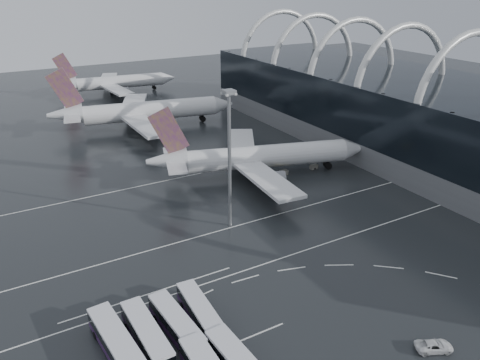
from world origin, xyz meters
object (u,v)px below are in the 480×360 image
gse_cart_belly_d (314,167)px  bus_row_near_b (147,334)px  gse_cart_belly_b (284,172)px  bus_row_near_d (200,312)px  van_curve_a (434,346)px  airliner_gate_c (114,83)px  airliner_gate_b (142,112)px  floodlight_mast (229,144)px  airliner_main (256,158)px  bus_row_near_c (177,324)px  gse_cart_belly_e (281,176)px  bus_row_near_a (116,343)px

gse_cart_belly_d → bus_row_near_b: bearing=-146.5°
gse_cart_belly_b → gse_cart_belly_d: (8.88, -0.70, -0.03)m
bus_row_near_d → van_curve_a: bus_row_near_d is taller
airliner_gate_c → gse_cart_belly_b: (11.44, -107.68, -3.88)m
airliner_gate_b → floodlight_mast: bearing=-84.1°
airliner_gate_c → gse_cart_belly_d: (20.32, -108.38, -3.91)m
airliner_main → airliner_gate_c: (-5.31, 104.58, -0.24)m
bus_row_near_c → van_curve_a: (28.32, -19.83, -1.02)m
bus_row_near_d → van_curve_a: size_ratio=2.49×
airliner_main → floodlight_mast: floodlight_mast is taller
van_curve_a → gse_cart_belly_e: 59.22m
floodlight_mast → gse_cart_belly_b: size_ratio=13.13×
bus_row_near_b → floodlight_mast: floodlight_mast is taller
airliner_gate_b → van_curve_a: bearing=-78.4°
airliner_main → bus_row_near_c: 57.68m
bus_row_near_b → gse_cart_belly_e: size_ratio=6.09×
bus_row_near_d → gse_cart_belly_b: 56.44m
airliner_gate_b → airliner_gate_c: airliner_gate_b is taller
bus_row_near_a → gse_cart_belly_b: bus_row_near_a is taller
gse_cart_belly_d → airliner_gate_c: bearing=100.6°
airliner_main → bus_row_near_d: (-35.08, -41.64, -3.04)m
gse_cart_belly_d → airliner_main: bearing=165.8°
bus_row_near_c → gse_cart_belly_d: bus_row_near_c is taller
bus_row_near_a → bus_row_near_c: (8.26, -0.41, -0.15)m
bus_row_near_c → gse_cart_belly_b: size_ratio=6.16×
airliner_gate_b → gse_cart_belly_e: size_ratio=27.62×
airliner_gate_b → bus_row_near_d: size_ratio=4.80×
bus_row_near_d → bus_row_near_b: bearing=98.0°
airliner_gate_c → bus_row_near_a: size_ratio=3.58×
airliner_gate_c → bus_row_near_b: size_ratio=3.83×
airliner_gate_c → airliner_gate_b: bearing=-89.0°
airliner_gate_c → bus_row_near_a: (-41.96, -146.55, -2.58)m
van_curve_a → gse_cart_belly_d: van_curve_a is taller
airliner_gate_c → bus_row_near_a: airliner_gate_c is taller
floodlight_mast → gse_cart_belly_b: bearing=33.8°
airliner_gate_c → bus_row_near_c: 150.80m
bus_row_near_a → gse_cart_belly_b: (53.41, 38.86, -1.29)m
bus_row_near_a → bus_row_near_d: bus_row_near_a is taller
bus_row_near_c → van_curve_a: bearing=-128.8°
bus_row_near_d → floodlight_mast: 32.20m
bus_row_near_b → van_curve_a: bearing=-122.5°
gse_cart_belly_b → bus_row_near_d: bearing=-136.9°
bus_row_near_d → gse_cart_belly_d: (50.09, 37.84, -1.11)m
airliner_gate_b → bus_row_near_a: airliner_gate_b is taller
airliner_main → bus_row_near_a: size_ratio=3.89×
airliner_gate_b → bus_row_near_c: 98.95m
airliner_gate_c → airliner_main: bearing=-79.7°
airliner_main → bus_row_near_c: airliner_main is taller
bus_row_near_b → gse_cart_belly_b: bearing=-52.7°
van_curve_a → bus_row_near_d: bearing=75.3°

